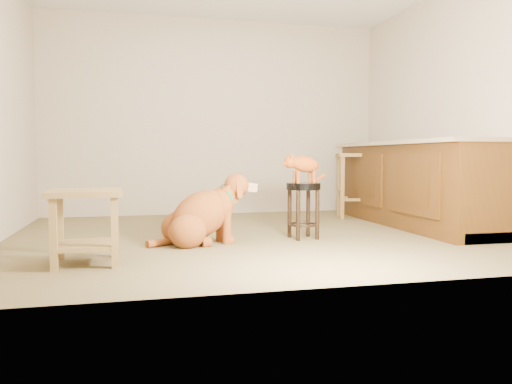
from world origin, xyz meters
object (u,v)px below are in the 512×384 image
object	(u,v)px
golden_retriever	(202,216)
tabby_kitten	(302,165)
wood_stool	(355,184)
side_table	(86,215)
padded_stool	(303,199)

from	to	relation	value
golden_retriever	tabby_kitten	distance (m)	1.06
wood_stool	side_table	world-z (taller)	wood_stool
padded_stool	wood_stool	world-z (taller)	wood_stool
padded_stool	golden_retriever	xyz separation A→B (m)	(-0.97, -0.08, -0.13)
tabby_kitten	side_table	bearing A→B (deg)	-165.47
golden_retriever	side_table	bearing A→B (deg)	-157.28
wood_stool	tabby_kitten	distance (m)	1.83
side_table	golden_retriever	xyz separation A→B (m)	(0.91, 0.62, -0.10)
tabby_kitten	golden_retriever	bearing A→B (deg)	178.73
padded_stool	wood_stool	distance (m)	1.81
wood_stool	tabby_kitten	xyz separation A→B (m)	(-1.17, -1.39, 0.27)
padded_stool	tabby_kitten	bearing A→B (deg)	-179.56
wood_stool	golden_retriever	distance (m)	2.59
side_table	tabby_kitten	bearing A→B (deg)	20.69
padded_stool	wood_stool	size ratio (longest dim) A/B	0.65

